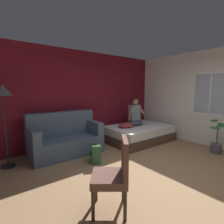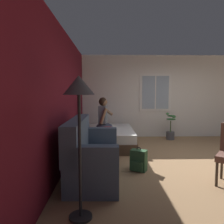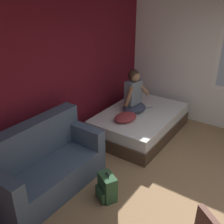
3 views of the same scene
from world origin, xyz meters
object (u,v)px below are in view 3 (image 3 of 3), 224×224
object	(u,v)px
bed	(140,122)
backpack	(107,187)
throw_pillow	(125,117)
couch	(45,165)
person_seated	(134,95)
cell_phone	(150,108)

from	to	relation	value
bed	backpack	world-z (taller)	bed
throw_pillow	couch	bearing A→B (deg)	170.51
person_seated	couch	bearing A→B (deg)	174.96
bed	cell_phone	distance (m)	0.38
bed	couch	distance (m)	2.30
couch	cell_phone	bearing A→B (deg)	-9.37
bed	person_seated	distance (m)	0.62
backpack	throw_pillow	xyz separation A→B (m)	(1.45, 0.60, 0.36)
throw_pillow	cell_phone	distance (m)	0.78
person_seated	throw_pillow	bearing A→B (deg)	-167.90
bed	backpack	size ratio (longest dim) A/B	4.42
couch	throw_pillow	size ratio (longest dim) A/B	3.57
bed	throw_pillow	bearing A→B (deg)	174.64
person_seated	backpack	xyz separation A→B (m)	(-1.91, -0.70, -0.64)
person_seated	throw_pillow	size ratio (longest dim) A/B	1.82
cell_phone	throw_pillow	bearing A→B (deg)	-60.23
bed	backpack	bearing A→B (deg)	-164.10
throw_pillow	cell_phone	bearing A→B (deg)	-9.09
couch	throw_pillow	world-z (taller)	couch
couch	throw_pillow	xyz separation A→B (m)	(1.77, -0.30, 0.16)
person_seated	cell_phone	bearing A→B (deg)	-35.78
bed	couch	xyz separation A→B (m)	(-2.27, 0.34, 0.16)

